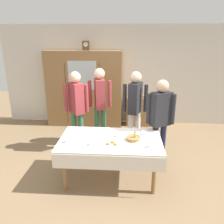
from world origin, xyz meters
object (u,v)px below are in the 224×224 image
(pastry_plate, at_px, (112,144))
(person_behind_table_right, at_px, (100,99))
(dining_table, at_px, (110,145))
(person_behind_table_left, at_px, (76,103))
(book_stack, at_px, (146,96))
(spoon_back_edge, at_px, (134,148))
(mantel_clock, at_px, (86,46))
(bookshelf_low, at_px, (145,111))
(tea_cup_far_left, at_px, (117,136))
(person_by_cabinet, at_px, (135,103))
(wall_cabinet, at_px, (84,89))
(tea_cup_center, at_px, (144,133))
(spoon_near_right, at_px, (127,131))
(bread_basket, at_px, (133,138))
(spoon_far_right, at_px, (76,138))
(tea_cup_mid_left, at_px, (150,146))
(person_near_right_end, at_px, (160,115))
(tea_cup_near_right, at_px, (91,144))

(pastry_plate, xyz_separation_m, person_behind_table_right, (-0.37, 1.59, 0.31))
(dining_table, xyz_separation_m, person_behind_table_left, (-0.79, 1.08, 0.40))
(book_stack, bearing_deg, spoon_back_edge, -97.67)
(mantel_clock, distance_m, bookshelf_low, 2.37)
(tea_cup_far_left, relative_size, person_by_cabinet, 0.07)
(wall_cabinet, height_order, tea_cup_center, wall_cabinet)
(dining_table, relative_size, person_by_cabinet, 0.99)
(dining_table, relative_size, mantel_clock, 7.17)
(spoon_near_right, bearing_deg, bread_basket, -72.48)
(dining_table, relative_size, pastry_plate, 6.14)
(mantel_clock, xyz_separation_m, bookshelf_low, (1.59, 0.05, -1.76))
(tea_cup_far_left, bearing_deg, person_by_cabinet, 72.53)
(tea_cup_far_left, distance_m, spoon_back_edge, 0.47)
(spoon_back_edge, bearing_deg, spoon_far_right, 163.20)
(tea_cup_far_left, bearing_deg, spoon_far_right, -172.67)
(bookshelf_low, bearing_deg, person_by_cabinet, -103.08)
(spoon_near_right, bearing_deg, person_behind_table_left, 146.67)
(pastry_plate, bearing_deg, mantel_clock, 107.04)
(spoon_back_edge, bearing_deg, person_behind_table_right, 113.62)
(person_behind_table_right, distance_m, person_by_cabinet, 0.81)
(dining_table, bearing_deg, person_by_cabinet, 69.44)
(tea_cup_far_left, relative_size, tea_cup_mid_left, 1.00)
(dining_table, xyz_separation_m, spoon_back_edge, (0.39, -0.25, 0.10))
(person_by_cabinet, bearing_deg, person_behind_table_right, 162.98)
(book_stack, relative_size, spoon_far_right, 1.47)
(tea_cup_far_left, height_order, tea_cup_mid_left, same)
(book_stack, distance_m, person_behind_table_right, 1.68)
(spoon_back_edge, bearing_deg, tea_cup_far_left, 126.02)
(tea_cup_mid_left, xyz_separation_m, pastry_plate, (-0.60, 0.04, -0.02))
(spoon_far_right, xyz_separation_m, person_behind_table_left, (-0.21, 1.04, 0.30))
(person_behind_table_left, bearing_deg, person_by_cabinet, 4.12)
(person_near_right_end, relative_size, person_behind_table_right, 0.96)
(tea_cup_near_right, xyz_separation_m, person_behind_table_right, (-0.05, 1.61, 0.29))
(person_behind_table_right, bearing_deg, bread_basket, -62.41)
(wall_cabinet, bearing_deg, spoon_far_right, -82.94)
(wall_cabinet, relative_size, tea_cup_far_left, 15.74)
(book_stack, distance_m, person_near_right_end, 2.10)
(pastry_plate, relative_size, spoon_back_edge, 2.35)
(book_stack, height_order, tea_cup_center, book_stack)
(person_behind_table_left, bearing_deg, tea_cup_center, -31.16)
(spoon_back_edge, xyz_separation_m, person_behind_table_right, (-0.73, 1.66, 0.32))
(dining_table, height_order, person_near_right_end, person_near_right_end)
(wall_cabinet, xyz_separation_m, bread_basket, (1.28, -2.56, -0.23))
(tea_cup_center, height_order, person_behind_table_right, person_behind_table_right)
(dining_table, height_order, book_stack, book_stack)
(mantel_clock, xyz_separation_m, person_near_right_end, (1.70, -2.04, -1.13))
(pastry_plate, bearing_deg, spoon_back_edge, -11.57)
(book_stack, xyz_separation_m, spoon_near_right, (-0.51, -2.26, -0.07))
(spoon_far_right, xyz_separation_m, person_near_right_end, (1.47, 0.51, 0.27))
(person_behind_table_right, bearing_deg, spoon_back_edge, -66.38)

